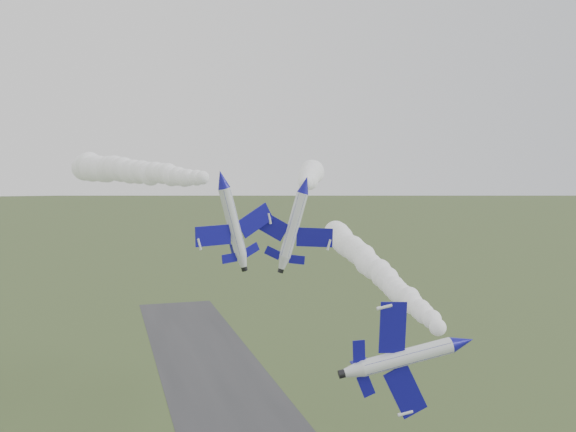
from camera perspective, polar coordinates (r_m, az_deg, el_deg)
name	(u,v)px	position (r m, az deg, el deg)	size (l,w,h in m)	color
jet_lead	(463,342)	(64.73, 15.29, -10.79)	(4.97, 13.60, 10.99)	silver
smoke_trail_jet_lead	(370,264)	(100.96, 7.27, -4.25)	(4.87, 70.69, 4.87)	silver
jet_pair_left	(222,179)	(79.72, -5.86, 3.29)	(10.90, 13.11, 4.06)	silver
smoke_trail_jet_pair_left	(131,171)	(108.63, -13.77, 3.91)	(5.20, 56.63, 5.20)	silver
jet_pair_right	(305,184)	(83.24, 1.52, 2.82)	(10.72, 12.84, 4.07)	silver
smoke_trail_jet_pair_right	(310,176)	(115.10, 1.99, 3.61)	(4.66, 56.73, 4.66)	silver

